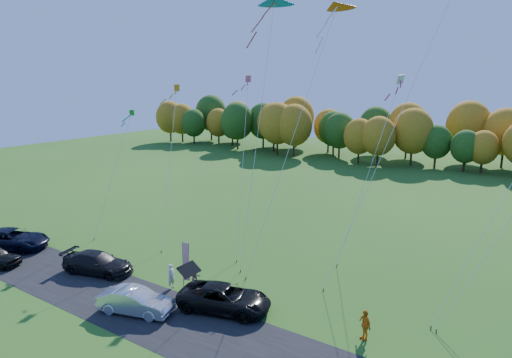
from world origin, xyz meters
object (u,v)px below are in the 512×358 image
Objects in this scene: person_east at (365,325)px; black_suv at (225,298)px; feather_flag at (185,261)px; silver_sedan at (135,301)px.

black_suv is at bearing -131.30° from person_east.
silver_sedan is at bearing -98.52° from feather_flag.
silver_sedan is 4.31m from feather_flag.
person_east is (8.64, 1.82, 0.07)m from black_suv.
person_east is at bearing 5.71° from feather_flag.
feather_flag is (-12.49, -1.25, 1.34)m from person_east.
feather_flag is at bearing 65.68° from black_suv.
silver_sedan is 14.12m from person_east.
person_east is at bearing -93.98° from black_suv.
person_east is 0.49× the size of feather_flag.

